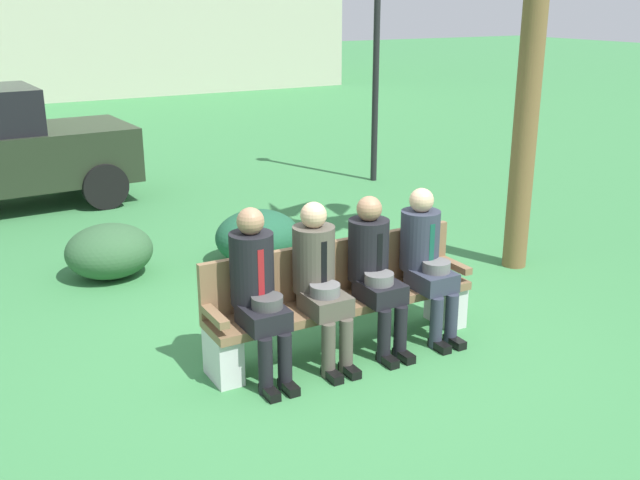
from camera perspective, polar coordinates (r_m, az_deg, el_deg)
ground_plane at (r=6.35m, az=1.05°, el=-8.30°), size 80.00×80.00×0.00m
park_bench at (r=6.23m, az=1.53°, el=-4.46°), size 2.36×0.44×0.90m
seated_man_leftmost at (r=5.66m, az=-4.82°, el=-3.57°), size 0.34×0.72×1.34m
seated_man_centerleft at (r=5.88m, az=-0.06°, el=-2.77°), size 0.34×0.72×1.31m
seated_man_centerright at (r=6.14m, az=4.18°, el=-2.01°), size 0.34×0.72×1.29m
seated_man_rightmost at (r=6.43m, az=8.13°, el=-1.20°), size 0.34×0.72×1.29m
shrub_near_bench at (r=7.33m, az=1.68°, el=-2.31°), size 0.86×0.79×0.54m
shrub_mid_lawn at (r=8.13m, az=-15.84°, el=-0.82°), size 0.91×0.84×0.57m
shrub_far_lawn at (r=8.28m, az=-4.79°, el=0.25°), size 0.95×0.87×0.59m
street_lamp at (r=11.83m, az=4.37°, el=15.74°), size 0.24×0.24×3.87m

